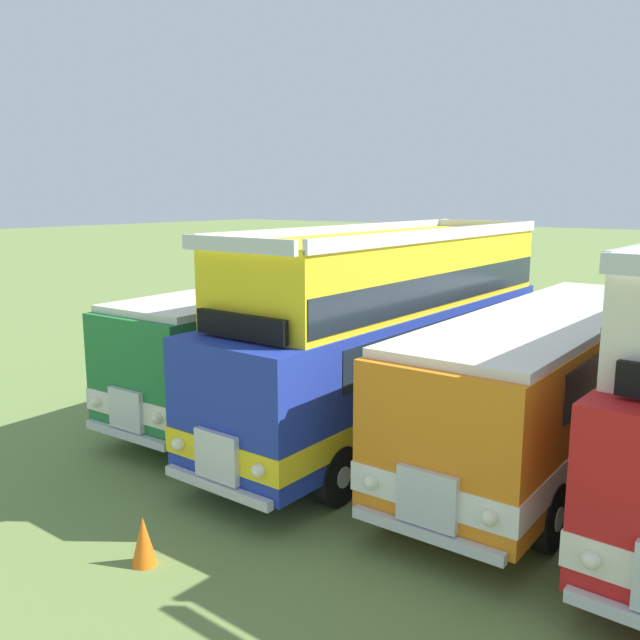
# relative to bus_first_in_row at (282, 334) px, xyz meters

# --- Properties ---
(ground_plane) EXTENTS (200.00, 200.00, 0.00)m
(ground_plane) POSITION_rel_bus_first_in_row_xyz_m (6.62, -0.25, -1.75)
(ground_plane) COLOR olive
(bus_first_in_row) EXTENTS (2.81, 9.79, 2.99)m
(bus_first_in_row) POSITION_rel_bus_first_in_row_xyz_m (0.00, 0.00, 0.00)
(bus_first_in_row) COLOR #237538
(bus_first_in_row) RESTS_ON ground
(bus_second_in_row) EXTENTS (2.73, 10.37, 4.52)m
(bus_second_in_row) POSITION_rel_bus_first_in_row_xyz_m (3.31, -0.26, 0.61)
(bus_second_in_row) COLOR #1E339E
(bus_second_in_row) RESTS_ON ground
(bus_third_in_row) EXTENTS (2.64, 9.92, 2.99)m
(bus_third_in_row) POSITION_rel_bus_first_in_row_xyz_m (6.62, 0.08, 0.00)
(bus_third_in_row) COLOR orange
(bus_third_in_row) RESTS_ON ground
(cone_near_end) EXTENTS (0.36, 0.36, 0.72)m
(cone_near_end) POSITION_rel_bus_first_in_row_xyz_m (3.30, -7.04, -1.39)
(cone_near_end) COLOR orange
(cone_near_end) RESTS_ON ground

